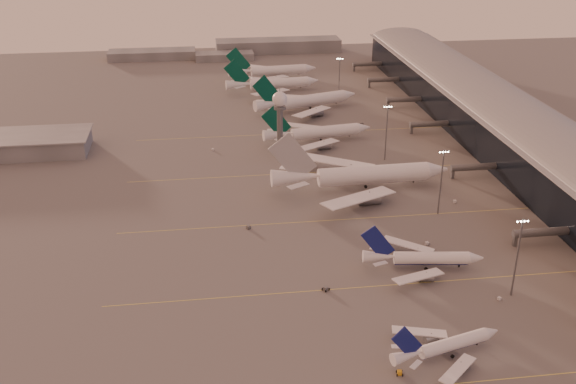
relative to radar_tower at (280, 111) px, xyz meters
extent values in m
plane|color=#5E5C5C|center=(-5.00, -120.00, -20.95)|extent=(700.00, 700.00, 0.00)
cube|color=#E5D250|center=(25.00, -155.00, -20.94)|extent=(180.00, 0.25, 0.02)
cube|color=#E5D250|center=(25.00, -110.00, -20.94)|extent=(180.00, 0.25, 0.02)
cube|color=#E5D250|center=(25.00, -65.00, -20.94)|extent=(180.00, 0.25, 0.02)
cube|color=#E5D250|center=(25.00, -20.00, -20.94)|extent=(180.00, 0.25, 0.02)
cube|color=#E5D250|center=(25.00, 30.00, -20.94)|extent=(180.00, 0.25, 0.02)
cube|color=black|center=(103.00, -10.00, -11.95)|extent=(36.00, 360.00, 18.00)
cylinder|color=slate|center=(103.00, -10.00, -2.95)|extent=(10.08, 360.00, 10.08)
cube|color=slate|center=(103.00, -10.00, -2.75)|extent=(40.00, 362.00, 0.80)
cylinder|color=#575A5E|center=(77.00, -92.00, -16.45)|extent=(22.00, 2.80, 2.80)
cube|color=#575A5E|center=(67.00, -92.00, -18.75)|extent=(1.20, 1.20, 4.40)
cylinder|color=#575A5E|center=(77.00, -34.00, -16.45)|extent=(22.00, 2.80, 2.80)
cube|color=#575A5E|center=(67.00, -34.00, -18.75)|extent=(1.20, 1.20, 4.40)
cylinder|color=#575A5E|center=(77.00, 22.00, -16.45)|extent=(22.00, 2.80, 2.80)
cube|color=#575A5E|center=(67.00, 22.00, -18.75)|extent=(1.20, 1.20, 4.40)
cylinder|color=#575A5E|center=(77.00, 64.00, -16.45)|extent=(22.00, 2.80, 2.80)
cube|color=#575A5E|center=(67.00, 64.00, -18.75)|extent=(1.20, 1.20, 4.40)
cylinder|color=#575A5E|center=(77.00, 106.00, -16.45)|extent=(22.00, 2.80, 2.80)
cube|color=#575A5E|center=(67.00, 106.00, -18.75)|extent=(1.20, 1.20, 4.40)
cylinder|color=#575A5E|center=(77.00, 146.00, -16.45)|extent=(22.00, 2.80, 2.80)
cube|color=#575A5E|center=(67.00, 146.00, -18.75)|extent=(1.20, 1.20, 4.40)
cylinder|color=#575A5E|center=(0.00, 0.00, -9.95)|extent=(2.60, 2.60, 22.00)
cylinder|color=#575A5E|center=(0.00, 0.00, 1.55)|extent=(5.20, 5.20, 1.20)
sphere|color=white|center=(0.00, 0.00, 5.45)|extent=(6.40, 6.40, 6.40)
cylinder|color=#575A5E|center=(0.00, 0.00, 9.15)|extent=(0.16, 0.16, 2.00)
cylinder|color=#575A5E|center=(53.00, -120.00, -8.45)|extent=(0.56, 0.56, 25.00)
cube|color=#575A5E|center=(53.00, -120.00, 3.55)|extent=(3.60, 0.25, 0.25)
sphere|color=#FFEABF|center=(51.50, -120.00, 3.15)|extent=(0.56, 0.56, 0.56)
sphere|color=#FFEABF|center=(52.50, -120.00, 3.15)|extent=(0.56, 0.56, 0.56)
sphere|color=#FFEABF|center=(53.50, -120.00, 3.15)|extent=(0.56, 0.56, 0.56)
sphere|color=#FFEABF|center=(54.50, -120.00, 3.15)|extent=(0.56, 0.56, 0.56)
cylinder|color=#575A5E|center=(50.00, -65.00, -8.45)|extent=(0.56, 0.56, 25.00)
cube|color=#575A5E|center=(50.00, -65.00, 3.55)|extent=(3.60, 0.25, 0.25)
sphere|color=#FFEABF|center=(48.50, -65.00, 3.15)|extent=(0.56, 0.56, 0.56)
sphere|color=#FFEABF|center=(49.50, -65.00, 3.15)|extent=(0.56, 0.56, 0.56)
sphere|color=#FFEABF|center=(50.50, -65.00, 3.15)|extent=(0.56, 0.56, 0.56)
sphere|color=#FFEABF|center=(51.50, -65.00, 3.15)|extent=(0.56, 0.56, 0.56)
cylinder|color=#575A5E|center=(45.00, -10.00, -8.45)|extent=(0.56, 0.56, 25.00)
cube|color=#575A5E|center=(45.00, -10.00, 3.55)|extent=(3.60, 0.25, 0.25)
sphere|color=#FFEABF|center=(43.50, -10.00, 3.15)|extent=(0.56, 0.56, 0.56)
sphere|color=#FFEABF|center=(44.50, -10.00, 3.15)|extent=(0.56, 0.56, 0.56)
sphere|color=#FFEABF|center=(45.50, -10.00, 3.15)|extent=(0.56, 0.56, 0.56)
sphere|color=#FFEABF|center=(46.50, -10.00, 3.15)|extent=(0.56, 0.56, 0.56)
cylinder|color=#575A5E|center=(43.00, 80.00, -8.45)|extent=(0.56, 0.56, 25.00)
cube|color=#575A5E|center=(43.00, 80.00, 3.55)|extent=(3.60, 0.25, 0.25)
sphere|color=#FFEABF|center=(41.50, 80.00, 3.15)|extent=(0.56, 0.56, 0.56)
sphere|color=#FFEABF|center=(42.50, 80.00, 3.15)|extent=(0.56, 0.56, 0.56)
sphere|color=#FFEABF|center=(43.50, 80.00, 3.15)|extent=(0.56, 0.56, 0.56)
sphere|color=#FFEABF|center=(44.50, 80.00, 3.15)|extent=(0.56, 0.56, 0.56)
cube|color=slate|center=(-65.00, 200.00, -17.95)|extent=(60.00, 18.00, 6.00)
cube|color=slate|center=(25.00, 210.00, -16.45)|extent=(90.00, 20.00, 9.00)
cube|color=slate|center=(-15.00, 190.00, -18.45)|extent=(40.00, 15.00, 5.00)
cylinder|color=white|center=(26.39, -143.84, -18.22)|extent=(19.85, 8.54, 3.35)
cylinder|color=navy|center=(26.39, -143.84, -18.97)|extent=(19.22, 7.53, 2.41)
cone|color=white|center=(37.70, -140.67, -18.22)|extent=(4.57, 4.25, 3.35)
cone|color=white|center=(12.95, -147.61, -17.80)|extent=(8.85, 5.45, 3.35)
cube|color=white|center=(23.96, -153.08, -18.80)|extent=(12.57, 12.21, 1.05)
cylinder|color=gray|center=(25.75, -150.55, -20.33)|extent=(4.25, 3.12, 2.18)
cube|color=gray|center=(25.75, -150.55, -19.39)|extent=(0.31, 0.28, 1.34)
cube|color=white|center=(19.52, -137.20, -18.80)|extent=(14.61, 6.26, 1.05)
cylinder|color=gray|center=(22.35, -138.43, -20.33)|extent=(4.25, 3.12, 2.18)
cube|color=gray|center=(22.35, -138.43, -19.39)|extent=(0.31, 0.28, 1.34)
cube|color=navy|center=(12.55, -147.72, -13.66)|extent=(8.93, 2.78, 9.98)
cube|color=white|center=(14.00, -151.26, -17.71)|extent=(3.79, 3.60, 0.22)
cube|color=white|center=(11.95, -143.93, -17.71)|extent=(4.00, 2.09, 0.22)
cylinder|color=black|center=(33.59, -141.82, -20.51)|extent=(0.44, 0.44, 0.88)
cylinder|color=black|center=(24.34, -142.40, -20.46)|extent=(1.05, 0.69, 0.97)
cylinder|color=black|center=(25.39, -146.13, -20.46)|extent=(1.05, 0.69, 0.97)
cylinder|color=white|center=(34.57, -102.29, -17.72)|extent=(23.55, 7.15, 3.95)
cylinder|color=navy|center=(34.57, -102.29, -18.61)|extent=(22.94, 5.99, 2.85)
cone|color=white|center=(48.29, -104.22, -17.72)|extent=(5.00, 4.54, 3.95)
cone|color=white|center=(18.24, -99.99, -17.23)|extent=(10.20, 5.27, 3.95)
cube|color=white|center=(27.56, -111.13, -18.42)|extent=(17.12, 9.40, 1.24)
cylinder|color=gray|center=(30.69, -109.25, -20.22)|extent=(4.81, 3.17, 2.57)
cube|color=gray|center=(30.69, -109.25, -19.11)|extent=(0.35, 0.30, 1.58)
cube|color=white|center=(30.27, -91.86, -18.42)|extent=(15.88, 13.03, 1.24)
cylinder|color=gray|center=(32.76, -94.53, -20.22)|extent=(4.81, 3.17, 2.57)
cube|color=gray|center=(32.76, -94.53, -19.11)|extent=(0.35, 0.30, 1.58)
cube|color=navy|center=(17.76, -99.92, -12.34)|extent=(10.80, 1.87, 11.79)
cube|color=white|center=(17.65, -104.45, -17.13)|extent=(4.80, 2.99, 0.26)
cube|color=white|center=(18.90, -95.54, -17.13)|extent=(4.67, 3.91, 0.26)
cylinder|color=black|center=(43.31, -103.52, -20.43)|extent=(0.52, 0.52, 1.04)
cylinder|color=black|center=(33.03, -99.76, -20.38)|extent=(1.21, 0.67, 1.14)
cylinder|color=black|center=(32.39, -104.29, -20.38)|extent=(1.21, 0.67, 1.14)
cylinder|color=white|center=(32.01, -39.57, -16.17)|extent=(44.24, 8.14, 6.89)
cylinder|color=white|center=(32.01, -39.57, -17.72)|extent=(43.31, 6.18, 4.96)
cone|color=white|center=(58.30, -38.82, -16.17)|extent=(8.72, 7.12, 6.89)
cone|color=white|center=(0.75, -40.46, -15.31)|extent=(18.67, 7.41, 6.89)
cube|color=white|center=(21.79, -58.19, -17.38)|extent=(31.11, 22.01, 2.04)
cylinder|color=gray|center=(26.99, -53.71, -20.17)|extent=(8.65, 4.72, 4.48)
cube|color=gray|center=(26.99, -53.71, -18.58)|extent=(0.34, 0.29, 2.75)
cube|color=white|center=(20.75, -21.56, -17.38)|extent=(31.59, 20.61, 2.04)
cylinder|color=gray|center=(26.20, -25.74, -20.17)|extent=(8.65, 4.72, 4.48)
cube|color=gray|center=(26.20, -25.74, -18.58)|extent=(0.34, 0.29, 2.75)
cube|color=#9C9EA3|center=(-0.17, -40.49, -7.18)|extent=(19.09, 0.93, 20.43)
cube|color=white|center=(0.63, -49.00, -15.14)|extent=(9.04, 6.79, 0.28)
cube|color=white|center=(0.14, -31.95, -15.14)|extent=(9.09, 6.43, 0.28)
cylinder|color=black|center=(48.75, -39.09, -20.39)|extent=(0.56, 0.56, 1.11)
cylinder|color=black|center=(28.39, -37.23, -20.34)|extent=(1.24, 0.59, 1.22)
cylinder|color=black|center=(28.53, -42.11, -20.34)|extent=(1.24, 0.59, 1.22)
cylinder|color=white|center=(23.43, 17.38, -17.27)|extent=(32.69, 9.61, 5.21)
cylinder|color=white|center=(23.43, 17.38, -18.44)|extent=(31.85, 8.08, 3.75)
cone|color=white|center=(42.51, 20.04, -17.27)|extent=(6.91, 6.02, 5.21)
cone|color=white|center=(0.74, 14.21, -16.62)|extent=(14.13, 7.03, 5.21)
cube|color=white|center=(17.43, 2.83, -18.18)|extent=(22.17, 18.15, 1.54)
cylinder|color=gray|center=(20.90, 6.55, -20.32)|extent=(6.66, 4.21, 3.38)
cube|color=gray|center=(20.90, 6.55, -19.09)|extent=(0.30, 0.26, 2.08)
cube|color=white|center=(13.68, 29.73, -18.18)|extent=(23.88, 13.14, 1.54)
cylinder|color=gray|center=(18.04, 27.09, -20.32)|extent=(6.66, 4.21, 3.38)
cube|color=gray|center=(18.04, 27.09, -19.09)|extent=(0.30, 0.26, 2.08)
cube|color=#043F30|center=(0.07, 14.12, -10.40)|extent=(14.23, 2.29, 15.41)
cube|color=white|center=(1.38, 7.99, -16.49)|extent=(6.49, 5.43, 0.22)
cube|color=white|center=(-0.35, 20.37, -16.49)|extent=(6.67, 4.17, 0.22)
cylinder|color=black|center=(35.58, 19.07, -20.50)|extent=(0.45, 0.45, 0.90)
cylinder|color=black|center=(20.58, 18.97, -20.46)|extent=(1.04, 0.58, 0.99)
cylinder|color=black|center=(21.13, 15.06, -20.46)|extent=(1.04, 0.58, 0.99)
cylinder|color=white|center=(26.54, 67.44, -16.73)|extent=(37.09, 17.06, 5.98)
cylinder|color=white|center=(26.54, 67.44, -18.07)|extent=(35.88, 15.24, 4.30)
cone|color=white|center=(47.58, 74.22, -16.73)|extent=(8.66, 7.89, 5.98)
cone|color=white|center=(1.52, 59.37, -15.98)|extent=(16.62, 10.46, 5.98)
cube|color=white|center=(22.64, 49.80, -17.77)|extent=(23.20, 23.65, 1.77)
cylinder|color=gray|center=(25.82, 54.70, -20.23)|extent=(8.02, 5.90, 3.88)
cube|color=gray|center=(25.82, 54.70, -18.82)|extent=(0.37, 0.34, 2.39)
cube|color=white|center=(13.07, 79.46, -17.77)|extent=(27.57, 10.86, 1.77)
cylinder|color=gray|center=(18.52, 77.35, -20.23)|extent=(8.02, 5.90, 3.88)
cube|color=gray|center=(18.52, 77.35, -18.82)|extent=(0.37, 0.34, 2.39)
cube|color=#043F30|center=(0.78, 59.13, -8.84)|extent=(15.76, 5.39, 17.68)
cube|color=white|center=(3.47, 52.46, -15.83)|extent=(7.03, 6.91, 0.26)
cube|color=white|center=(-0.93, 66.11, -15.83)|extent=(7.48, 3.68, 0.26)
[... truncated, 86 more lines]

